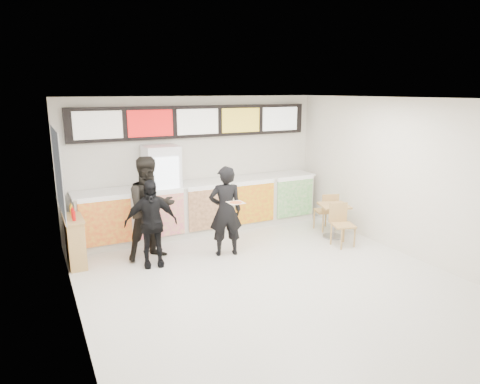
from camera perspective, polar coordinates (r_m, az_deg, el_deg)
floor at (r=7.24m, az=4.62°, el=-12.19°), size 7.00×7.00×0.00m
ceiling at (r=6.54m, az=5.12°, el=12.27°), size 7.00×7.00×0.00m
wall_back at (r=9.83m, az=-5.81°, el=3.83°), size 6.00×0.00×6.00m
wall_left at (r=5.82m, az=-21.36°, el=-3.76°), size 0.00×7.00×7.00m
wall_right at (r=8.65m, az=22.11°, el=1.60°), size 0.00×7.00×7.00m
service_counter at (r=9.65m, az=-4.82°, el=-1.96°), size 5.56×0.77×1.14m
menu_board at (r=9.63m, az=-5.76°, el=9.33°), size 5.50×0.14×0.70m
drinks_fridge at (r=9.27m, az=-10.28°, el=-0.04°), size 0.70×0.67×2.00m
mirror_panel at (r=8.15m, az=-23.13°, el=2.62°), size 0.01×2.00×1.50m
customer_main at (r=8.17m, az=-1.94°, el=-2.57°), size 0.72×0.56×1.75m
customer_left at (r=8.15m, az=-11.83°, el=-2.16°), size 1.04×0.86×1.95m
customer_mid at (r=7.84m, az=-11.79°, el=-4.11°), size 1.00×0.55×1.60m
pizza_slice at (r=7.71m, az=-0.56°, el=-1.37°), size 0.36×0.36×0.02m
cafe_table at (r=9.45m, az=12.39°, el=-2.97°), size 0.84×1.55×0.87m
condiment_ledge at (r=8.36m, az=-21.12°, el=-6.09°), size 0.33×0.81×1.08m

